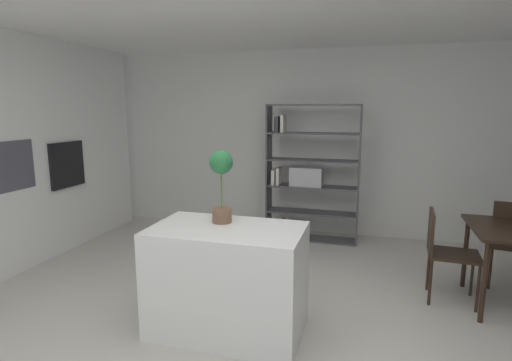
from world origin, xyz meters
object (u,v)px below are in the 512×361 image
at_px(kitchen_island, 228,280).
at_px(potted_plant_on_island, 221,178).
at_px(built_in_oven, 67,164).
at_px(dining_chair_island_side, 443,247).
at_px(open_bookshelf, 306,175).

relative_size(kitchen_island, potted_plant_on_island, 2.03).
distance_m(built_in_oven, potted_plant_on_island, 2.79).
xyz_separation_m(kitchen_island, dining_chair_island_side, (1.79, 1.09, 0.08)).
distance_m(kitchen_island, potted_plant_on_island, 0.83).
bearing_deg(dining_chair_island_side, built_in_oven, 91.15).
bearing_deg(built_in_oven, dining_chair_island_side, -2.78).
xyz_separation_m(potted_plant_on_island, dining_chair_island_side, (1.88, 0.96, -0.74)).
xyz_separation_m(potted_plant_on_island, open_bookshelf, (0.33, 2.43, -0.35)).
height_order(kitchen_island, dining_chair_island_side, kitchen_island).
relative_size(potted_plant_on_island, dining_chair_island_side, 0.70).
relative_size(built_in_oven, open_bookshelf, 0.31).
bearing_deg(open_bookshelf, built_in_oven, -156.24).
height_order(built_in_oven, potted_plant_on_island, potted_plant_on_island).
height_order(potted_plant_on_island, open_bookshelf, open_bookshelf).
bearing_deg(kitchen_island, built_in_oven, 153.59).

